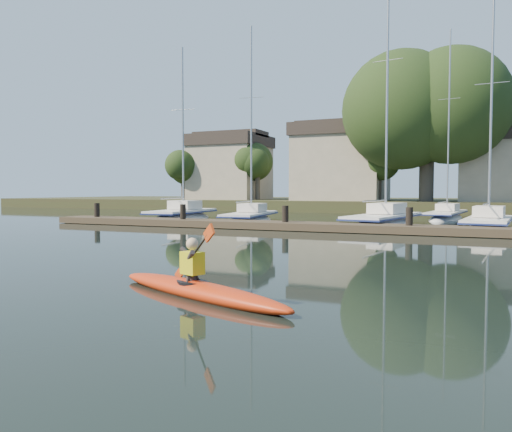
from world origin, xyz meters
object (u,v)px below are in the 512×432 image
at_px(sailboat_1, 250,225).
at_px(dock, 344,227).
at_px(sailboat_3, 488,233).
at_px(sailboat_0, 182,223).
at_px(kayak, 197,286).
at_px(sailboat_6, 446,221).
at_px(sailboat_2, 384,229).

bearing_deg(sailboat_1, dock, -41.46).
bearing_deg(sailboat_3, dock, -142.99).
bearing_deg(sailboat_0, sailboat_3, -8.35).
xyz_separation_m(kayak, sailboat_6, (3.08, 28.35, -0.35)).
xyz_separation_m(sailboat_0, sailboat_2, (13.31, -0.44, 0.01)).
distance_m(dock, sailboat_6, 13.46).
xyz_separation_m(kayak, sailboat_3, (5.44, 19.34, -0.37)).
relative_size(kayak, sailboat_1, 0.35).
relative_size(sailboat_3, sailboat_6, 0.90).
bearing_deg(kayak, dock, 114.79).
bearing_deg(sailboat_6, kayak, -89.52).
xyz_separation_m(dock, sailboat_3, (6.36, 3.84, -0.39)).
distance_m(sailboat_0, sailboat_2, 13.32).
xyz_separation_m(dock, sailboat_1, (-7.03, 4.67, -0.38)).
bearing_deg(sailboat_2, sailboat_1, -171.78).
distance_m(dock, sailboat_1, 8.45).
bearing_deg(sailboat_3, sailboat_1, -177.69).
bearing_deg(sailboat_3, sailboat_6, 110.55).
relative_size(sailboat_1, sailboat_2, 0.85).
xyz_separation_m(kayak, sailboat_2, (0.22, 20.03, -0.38)).
height_order(sailboat_0, sailboat_3, sailboat_0).
relative_size(kayak, sailboat_3, 0.37).
bearing_deg(kayak, sailboat_3, 95.68).
relative_size(sailboat_1, sailboat_3, 1.05).
xyz_separation_m(kayak, sailboat_1, (-7.95, 20.17, -0.37)).
distance_m(dock, sailboat_0, 13.15).
distance_m(kayak, sailboat_0, 24.30).
height_order(sailboat_1, sailboat_2, sailboat_2).
distance_m(sailboat_2, sailboat_3, 5.26).
bearing_deg(sailboat_1, sailboat_3, -11.39).
height_order(sailboat_1, sailboat_6, sailboat_6).
bearing_deg(sailboat_1, sailboat_6, 28.72).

